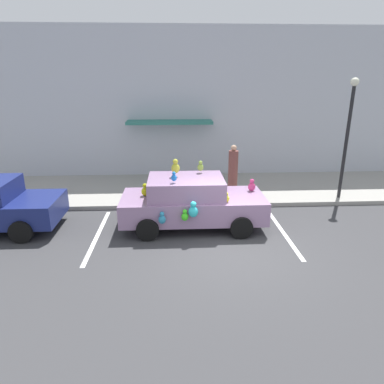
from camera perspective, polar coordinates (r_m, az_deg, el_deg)
ground_plane at (r=9.38m, az=6.29°, el=-9.27°), size 60.00×60.00×0.00m
sidewalk at (r=13.94m, az=3.09°, el=0.59°), size 24.00×4.00×0.15m
storefront_building at (r=15.44m, az=2.38°, el=14.17°), size 24.00×1.25×6.40m
parking_stripe_front at (r=10.65m, az=14.72°, el=-6.27°), size 0.12×3.60×0.01m
parking_stripe_rear at (r=10.41m, az=-15.37°, el=-6.92°), size 0.12×3.60×0.01m
plush_covered_car at (r=10.34m, az=-0.12°, el=-1.61°), size 4.26×2.13×2.08m
teddy_bear_on_sidewalk at (r=12.35m, az=-7.47°, el=-0.23°), size 0.30×0.25×0.58m
street_lamp_post at (r=13.25m, az=24.46°, el=9.68°), size 0.28×0.28×4.19m
pedestrian_near_shopfront at (r=12.82m, az=6.79°, el=3.32°), size 0.35×0.35×1.88m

